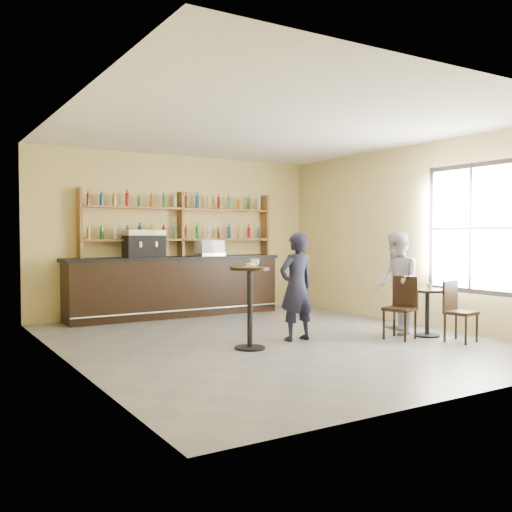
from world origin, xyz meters
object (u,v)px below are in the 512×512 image
pastry_case (209,248)px  chair_west (400,308)px  pedestal_table (250,308)px  man_main (296,286)px  patron_second (397,282)px  cafe_table (427,313)px  bar_counter (175,286)px  espresso_machine (144,244)px  chair_south (461,312)px

pastry_case → chair_west: 4.33m
pedestal_table → man_main: bearing=11.7°
patron_second → pedestal_table: bearing=-65.0°
pastry_case → cafe_table: bearing=-74.3°
pastry_case → man_main: size_ratio=0.32×
bar_counter → espresso_machine: size_ratio=5.97×
pedestal_table → chair_south: bearing=-22.1°
man_main → pastry_case: bearing=-96.9°
bar_counter → pastry_case: pastry_case is taller
pedestal_table → chair_west: 2.41m
espresso_machine → chair_south: size_ratio=0.80×
pastry_case → chair_south: bearing=-76.4°
pedestal_table → cafe_table: bearing=-11.7°
bar_counter → patron_second: 4.34m
man_main → chair_south: bearing=142.1°
chair_south → bar_counter: bearing=107.5°
bar_counter → chair_south: bar_counter is taller
bar_counter → cafe_table: (2.49, -4.12, -0.21)m
bar_counter → patron_second: patron_second is taller
cafe_table → espresso_machine: bearing=127.2°
patron_second → espresso_machine: bearing=-113.1°
cafe_table → chair_west: chair_west is taller
bar_counter → pedestal_table: bearing=-96.5°
cafe_table → chair_south: 0.61m
patron_second → chair_south: bearing=44.2°
pastry_case → chair_south: 5.13m
pedestal_table → cafe_table: pedestal_table is taller
cafe_table → patron_second: patron_second is taller
man_main → chair_west: man_main is taller
chair_south → man_main: bearing=134.5°
bar_counter → pastry_case: size_ratio=8.30×
chair_west → chair_south: size_ratio=1.06×
bar_counter → espresso_machine: bearing=180.0°
espresso_machine → bar_counter: bearing=1.9°
chair_west → man_main: bearing=-136.1°
pastry_case → pedestal_table: pastry_case is taller
pastry_case → chair_south: (1.80, -4.72, -0.88)m
chair_south → patron_second: patron_second is taller
espresso_machine → patron_second: (2.90, -3.70, -0.60)m
man_main → chair_south: 2.47m
espresso_machine → chair_west: 4.92m
espresso_machine → pedestal_table: (0.24, -3.53, -0.86)m
pedestal_table → man_main: 0.98m
chair_south → espresso_machine: bearing=113.2°
espresso_machine → pastry_case: (1.39, 0.00, -0.10)m
pedestal_table → chair_west: (2.34, -0.55, -0.10)m
man_main → cafe_table: 2.16m
bar_counter → chair_west: bar_counter is taller
pastry_case → cafe_table: size_ratio=0.70×
pastry_case → man_main: man_main is taller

